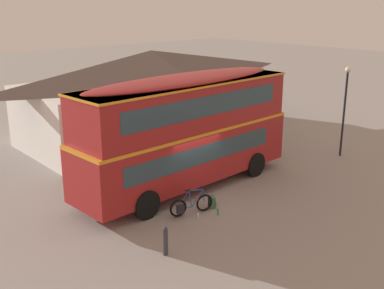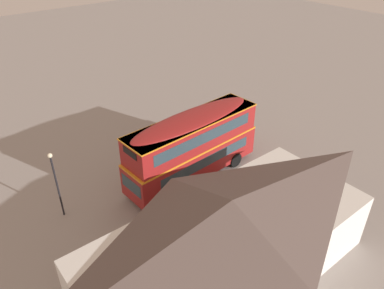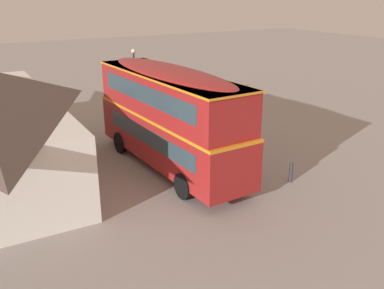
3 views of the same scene
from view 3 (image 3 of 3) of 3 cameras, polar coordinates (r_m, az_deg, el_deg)
name	(u,v)px [view 3 (image 3 of 3)]	position (r m, az deg, el deg)	size (l,w,h in m)	color
ground_plane	(190,167)	(20.52, -0.20, -3.09)	(120.00, 120.00, 0.00)	gray
double_decker_bus	(169,114)	(19.72, -3.06, 4.07)	(10.26, 2.99, 4.79)	black
touring_bicycle	(227,163)	(20.14, 4.70, -2.47)	(1.73, 0.61, 1.01)	black
backpack_on_ground	(217,158)	(21.02, 3.32, -1.78)	(0.35, 0.36, 0.50)	#386642
water_bottle_green_metal	(231,160)	(21.18, 5.19, -2.08)	(0.08, 0.08, 0.25)	green
water_bottle_clear_plastic	(233,166)	(20.49, 5.47, -2.88)	(0.07, 0.07, 0.24)	silver
street_lamp	(135,76)	(28.22, -7.69, 9.08)	(0.28, 0.28, 4.54)	black
kerb_bollard	(291,172)	(19.31, 13.09, -3.55)	(0.16, 0.16, 0.97)	#333338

